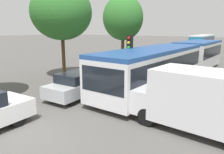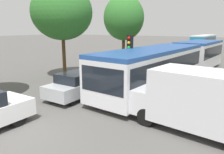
# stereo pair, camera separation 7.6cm
# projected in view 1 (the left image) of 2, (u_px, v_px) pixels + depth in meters

# --- Properties ---
(ground_plane) EXTENTS (200.00, 200.00, 0.00)m
(ground_plane) POSITION_uv_depth(u_px,v_px,m) (31.00, 136.00, 7.89)
(ground_plane) COLOR #565451
(articulated_bus) EXTENTS (4.18, 17.81, 2.62)m
(articulated_bus) POSITION_uv_depth(u_px,v_px,m) (176.00, 60.00, 16.23)
(articulated_bus) COLOR silver
(articulated_bus) RESTS_ON ground
(city_bus_rear) EXTENTS (3.02, 11.43, 2.44)m
(city_bus_rear) POSITION_uv_depth(u_px,v_px,m) (202.00, 40.00, 44.12)
(city_bus_rear) COLOR teal
(city_bus_rear) RESTS_ON ground
(queued_car_silver) EXTENTS (1.79, 4.08, 1.41)m
(queued_car_silver) POSITION_uv_depth(u_px,v_px,m) (79.00, 84.00, 12.27)
(queued_car_silver) COLOR #B7BABF
(queued_car_silver) RESTS_ON ground
(queued_car_green) EXTENTS (1.90, 4.35, 1.50)m
(queued_car_green) POSITION_uv_depth(u_px,v_px,m) (130.00, 67.00, 17.64)
(queued_car_green) COLOR #236638
(queued_car_green) RESTS_ON ground
(queued_car_black) EXTENTS (1.72, 3.93, 1.36)m
(queued_car_black) POSITION_uv_depth(u_px,v_px,m) (157.00, 59.00, 22.68)
(queued_car_black) COLOR black
(queued_car_black) RESTS_ON ground
(queued_car_red) EXTENTS (1.74, 3.99, 1.38)m
(queued_car_red) POSITION_uv_depth(u_px,v_px,m) (172.00, 53.00, 27.34)
(queued_car_red) COLOR #B21E19
(queued_car_red) RESTS_ON ground
(queued_car_navy) EXTENTS (1.94, 4.45, 1.53)m
(queued_car_navy) POSITION_uv_depth(u_px,v_px,m) (186.00, 49.00, 32.50)
(queued_car_navy) COLOR navy
(queued_car_navy) RESTS_ON ground
(white_van) EXTENTS (5.21, 2.57, 2.31)m
(white_van) POSITION_uv_depth(u_px,v_px,m) (204.00, 100.00, 7.96)
(white_van) COLOR silver
(white_van) RESTS_ON ground
(traffic_light) EXTENTS (0.33, 0.37, 3.40)m
(traffic_light) POSITION_uv_depth(u_px,v_px,m) (130.00, 50.00, 13.17)
(traffic_light) COLOR #56595E
(traffic_light) RESTS_ON ground
(tree_left_mid) EXTENTS (4.53, 4.53, 7.03)m
(tree_left_mid) POSITION_uv_depth(u_px,v_px,m) (61.00, 14.00, 16.27)
(tree_left_mid) COLOR #51381E
(tree_left_mid) RESTS_ON ground
(tree_left_far) EXTENTS (4.38, 4.38, 7.31)m
(tree_left_far) POSITION_uv_depth(u_px,v_px,m) (123.00, 18.00, 23.64)
(tree_left_far) COLOR #51381E
(tree_left_far) RESTS_ON ground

